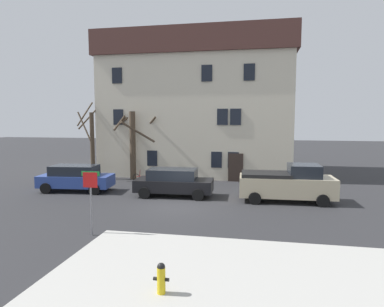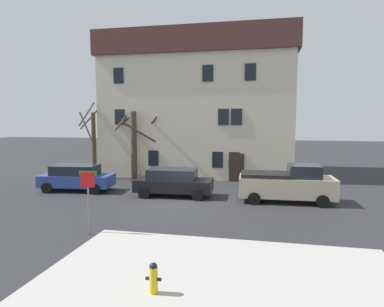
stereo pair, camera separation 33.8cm
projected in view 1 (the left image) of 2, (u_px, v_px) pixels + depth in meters
name	position (u px, v px, depth m)	size (l,w,h in m)	color
ground_plane	(176.00, 206.00, 18.08)	(120.00, 120.00, 0.00)	#2D2D30
sidewalk_slab	(228.00, 280.00, 9.63)	(10.41, 6.43, 0.12)	#B7B5AD
building_main	(199.00, 105.00, 29.63)	(15.81, 9.37, 11.56)	beige
tree_bare_near	(91.00, 142.00, 26.08)	(1.51, 2.09, 5.98)	#4C3D2D
tree_bare_mid	(133.00, 141.00, 25.93)	(3.25, 3.78, 5.59)	#4C3D2D
car_blue_wagon	(76.00, 178.00, 21.67)	(4.75, 2.41, 1.68)	#2D4799
car_black_wagon	(174.00, 182.00, 20.29)	(4.70, 2.24, 1.66)	black
pickup_truck_beige	(287.00, 183.00, 18.97)	(5.27, 2.38, 2.12)	#C6B793
fire_hydrant	(161.00, 278.00, 8.72)	(0.42, 0.22, 0.82)	gold
street_sign_pole	(91.00, 191.00, 13.31)	(0.76, 0.07, 2.58)	slate
bicycle_leaning	(142.00, 179.00, 24.09)	(1.65, 0.66, 1.03)	black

